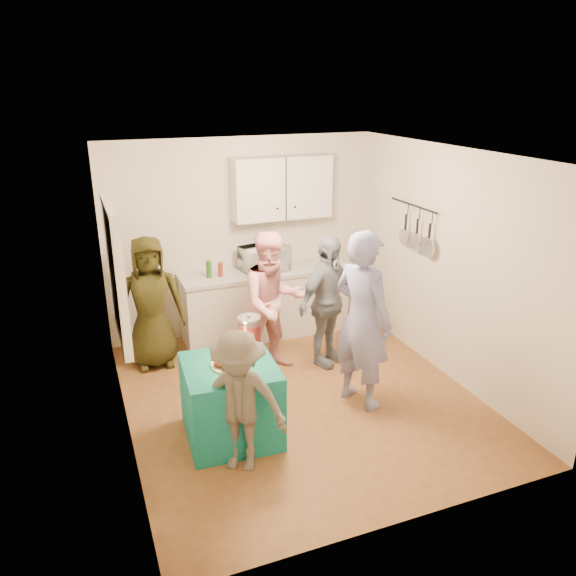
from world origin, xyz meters
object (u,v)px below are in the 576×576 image
object	(u,v)px
woman_back_left	(151,303)
microwave	(264,258)
party_table	(231,401)
woman_back_right	(327,302)
woman_back_center	(273,303)
child_near_left	(239,402)
man_birthday	(362,320)
punch_jar	(250,335)
counter	(265,304)

from	to	relation	value
woman_back_left	microwave	bearing A→B (deg)	13.34
party_table	woman_back_right	bearing A→B (deg)	35.22
woman_back_left	woman_back_center	xyz separation A→B (m)	(1.30, -0.63, 0.04)
woman_back_left	woman_back_right	bearing A→B (deg)	-19.41
child_near_left	woman_back_left	bearing A→B (deg)	131.73
woman_back_center	child_near_left	size ratio (longest dim) A/B	1.28
microwave	man_birthday	distance (m)	2.04
woman_back_left	woman_back_right	xyz separation A→B (m)	(1.94, -0.71, -0.00)
party_table	microwave	bearing A→B (deg)	62.99
man_birthday	woman_back_center	xyz separation A→B (m)	(-0.60, 1.03, -0.11)
woman_back_left	woman_back_right	size ratio (longest dim) A/B	1.01
punch_jar	man_birthday	xyz separation A→B (m)	(1.17, -0.11, 0.02)
party_table	punch_jar	distance (m)	0.65
woman_back_left	woman_back_center	distance (m)	1.45
party_table	woman_back_left	size ratio (longest dim) A/B	0.53
punch_jar	man_birthday	bearing A→B (deg)	-5.43
man_birthday	child_near_left	xyz separation A→B (m)	(-1.49, -0.58, -0.30)
woman_back_left	woman_back_center	world-z (taller)	woman_back_center
microwave	child_near_left	xyz separation A→B (m)	(-1.13, -2.58, -0.42)
party_table	woman_back_left	distance (m)	1.87
woman_back_right	woman_back_left	bearing A→B (deg)	132.76
counter	microwave	world-z (taller)	microwave
woman_back_center	child_near_left	xyz separation A→B (m)	(-0.89, -1.62, -0.19)
counter	party_table	bearing A→B (deg)	-117.13
punch_jar	woman_back_right	xyz separation A→B (m)	(1.22, 0.83, -0.13)
microwave	party_table	distance (m)	2.46
punch_jar	man_birthday	distance (m)	1.18
party_table	woman_back_right	xyz separation A→B (m)	(1.48, 1.05, 0.42)
man_birthday	microwave	bearing A→B (deg)	-12.39
punch_jar	woman_back_right	bearing A→B (deg)	34.46
microwave	woman_back_right	distance (m)	1.17
microwave	counter	bearing A→B (deg)	-12.75
punch_jar	microwave	bearing A→B (deg)	66.93
woman_back_left	child_near_left	size ratio (longest dim) A/B	1.22
punch_jar	man_birthday	size ratio (longest dim) A/B	0.18
microwave	child_near_left	distance (m)	2.85
woman_back_right	child_near_left	distance (m)	2.17
counter	microwave	bearing A→B (deg)	180.00
counter	man_birthday	xyz separation A→B (m)	(0.36, -2.00, 0.52)
counter	woman_back_left	bearing A→B (deg)	-167.47
counter	party_table	size ratio (longest dim) A/B	2.59
counter	punch_jar	world-z (taller)	punch_jar
child_near_left	microwave	bearing A→B (deg)	97.88
punch_jar	woman_back_left	world-z (taller)	woman_back_left
party_table	woman_back_center	size ratio (longest dim) A/B	0.51
punch_jar	child_near_left	xyz separation A→B (m)	(-0.32, -0.69, -0.28)
counter	microwave	distance (m)	0.64
woman_back_center	woman_back_left	bearing A→B (deg)	150.98
man_birthday	counter	bearing A→B (deg)	-12.54
woman_back_left	party_table	bearing A→B (deg)	-74.58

